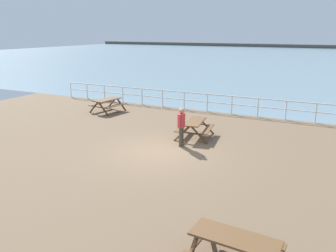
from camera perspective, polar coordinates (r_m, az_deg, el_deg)
name	(u,v)px	position (r m, az deg, el deg)	size (l,w,h in m)	color
ground_plane	(159,154)	(14.09, -1.44, -4.68)	(30.00, 24.00, 0.20)	brown
sea_band	(301,59)	(64.91, 21.15, 10.38)	(142.00, 90.00, 0.01)	gray
distant_shoreline	(317,48)	(107.72, 23.54, 11.83)	(142.00, 6.00, 1.80)	#4C4C47
seaward_railing	(220,101)	(20.79, 8.55, 4.21)	(23.07, 0.07, 1.08)	white
picnic_table_near_left	(195,125)	(15.82, 4.48, 0.16)	(1.77, 2.00, 0.80)	brown
picnic_table_near_right	(108,102)	(21.13, -9.99, 3.91)	(1.75, 1.98, 0.80)	brown
picnic_table_mid_centre	(235,245)	(7.50, 10.99, -18.84)	(1.89, 1.65, 0.80)	brown
visitor	(181,125)	(14.47, 2.23, 0.22)	(0.24, 0.53, 1.66)	#4C4233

